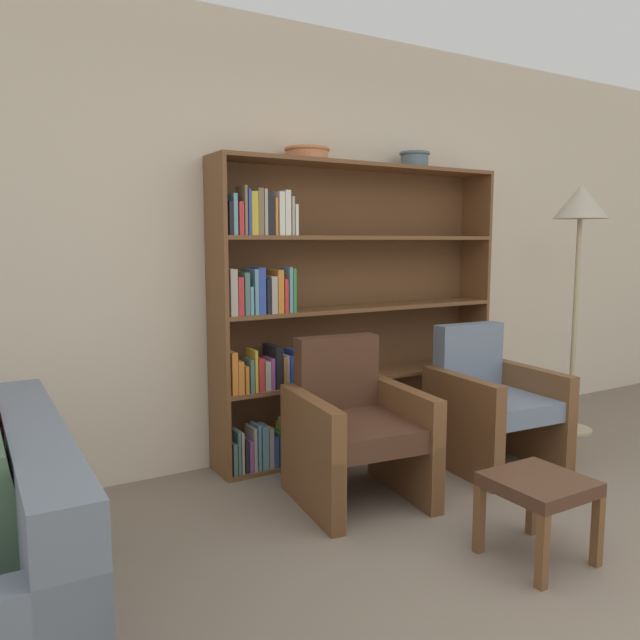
{
  "coord_description": "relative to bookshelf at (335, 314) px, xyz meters",
  "views": [
    {
      "loc": [
        -2.18,
        -0.82,
        1.4
      ],
      "look_at": [
        -0.38,
        2.21,
        0.95
      ],
      "focal_mm": 35.0,
      "sensor_mm": 36.0,
      "label": 1
    }
  ],
  "objects": [
    {
      "name": "wall_back",
      "position": [
        0.04,
        0.17,
        0.45
      ],
      "size": [
        12.0,
        0.06,
        2.75
      ],
      "color": "beige",
      "rests_on": "ground"
    },
    {
      "name": "bookshelf",
      "position": [
        0.0,
        0.0,
        0.0
      ],
      "size": [
        2.06,
        0.3,
        1.89
      ],
      "color": "brown",
      "rests_on": "ground"
    },
    {
      "name": "bowl_slate",
      "position": [
        -0.21,
        -0.02,
        1.01
      ],
      "size": [
        0.28,
        0.28,
        0.07
      ],
      "color": "#C67547",
      "rests_on": "bookshelf"
    },
    {
      "name": "bowl_cream",
      "position": [
        0.63,
        -0.02,
        1.02
      ],
      "size": [
        0.21,
        0.21,
        0.11
      ],
      "color": "slate",
      "rests_on": "bookshelf"
    },
    {
      "name": "armchair_leather",
      "position": [
        -0.31,
        -0.7,
        -0.54
      ],
      "size": [
        0.72,
        0.75,
        0.86
      ],
      "rotation": [
        0.0,
        0.0,
        3.02
      ],
      "color": "brown",
      "rests_on": "ground"
    },
    {
      "name": "armchair_cushioned",
      "position": [
        0.72,
        -0.7,
        -0.54
      ],
      "size": [
        0.69,
        0.72,
        0.86
      ],
      "rotation": [
        0.0,
        0.0,
        3.07
      ],
      "color": "brown",
      "rests_on": "ground"
    },
    {
      "name": "floor_lamp",
      "position": [
        1.75,
        -0.51,
        0.62
      ],
      "size": [
        0.38,
        0.38,
        1.8
      ],
      "color": "tan",
      "rests_on": "ground"
    },
    {
      "name": "footstool",
      "position": [
        0.01,
        -1.67,
        -0.62
      ],
      "size": [
        0.39,
        0.39,
        0.37
      ],
      "color": "brown",
      "rests_on": "ground"
    }
  ]
}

